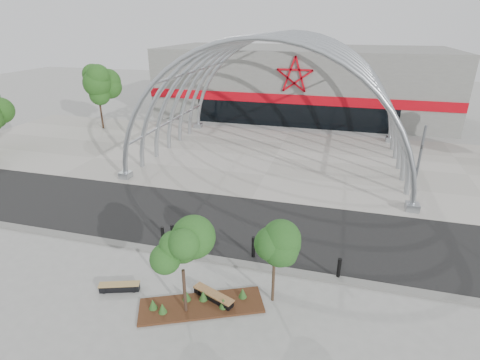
% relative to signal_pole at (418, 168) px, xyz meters
% --- Properties ---
extents(ground, '(140.00, 140.00, 0.00)m').
position_rel_signal_pole_xyz_m(ground, '(-9.88, -8.08, -2.84)').
color(ground, gray).
rests_on(ground, ground).
extents(road, '(140.00, 7.00, 0.02)m').
position_rel_signal_pole_xyz_m(road, '(-9.88, -4.58, -2.83)').
color(road, black).
rests_on(road, ground).
extents(forecourt, '(60.00, 17.00, 0.04)m').
position_rel_signal_pole_xyz_m(forecourt, '(-9.88, 7.42, -2.82)').
color(forecourt, '#A39F94').
rests_on(forecourt, ground).
extents(kerb, '(60.00, 0.50, 0.12)m').
position_rel_signal_pole_xyz_m(kerb, '(-9.88, -8.33, -2.78)').
color(kerb, slate).
rests_on(kerb, ground).
extents(arena_building, '(34.00, 15.24, 8.00)m').
position_rel_signal_pole_xyz_m(arena_building, '(-9.88, 25.37, 1.15)').
color(arena_building, slate).
rests_on(arena_building, ground).
extents(vault_canopy, '(20.80, 15.80, 20.36)m').
position_rel_signal_pole_xyz_m(vault_canopy, '(-9.88, 7.42, -2.82)').
color(vault_canopy, '#9EA3A9').
rests_on(vault_canopy, ground).
extents(planting_bed, '(5.26, 3.51, 0.54)m').
position_rel_signal_pole_xyz_m(planting_bed, '(-9.57, -11.53, -2.71)').
color(planting_bed, '#3B1C10').
rests_on(planting_bed, ground).
extents(signal_pole, '(0.19, 0.77, 5.42)m').
position_rel_signal_pole_xyz_m(signal_pole, '(0.00, 0.00, 0.00)').
color(signal_pole, slate).
rests_on(signal_pole, ground).
extents(street_tree_0, '(1.77, 1.77, 4.04)m').
position_rel_signal_pole_xyz_m(street_tree_0, '(-9.98, -12.00, 0.07)').
color(street_tree_0, black).
rests_on(street_tree_0, ground).
extents(street_tree_1, '(1.55, 1.55, 3.67)m').
position_rel_signal_pole_xyz_m(street_tree_1, '(-6.74, -10.36, -0.20)').
color(street_tree_1, '#33261B').
rests_on(street_tree_1, ground).
extents(bench_0, '(1.77, 0.92, 0.37)m').
position_rel_signal_pole_xyz_m(bench_0, '(-13.30, -11.53, -2.66)').
color(bench_0, black).
rests_on(bench_0, ground).
extents(bench_1, '(1.98, 1.13, 0.41)m').
position_rel_signal_pole_xyz_m(bench_1, '(-9.12, -11.08, -2.64)').
color(bench_1, black).
rests_on(bench_1, ground).
extents(bollard_0, '(0.18, 0.18, 1.11)m').
position_rel_signal_pole_xyz_m(bollard_0, '(-12.65, -7.41, -2.28)').
color(bollard_0, black).
rests_on(bollard_0, ground).
extents(bollard_1, '(0.17, 0.17, 1.04)m').
position_rel_signal_pole_xyz_m(bollard_1, '(-13.11, -7.63, -2.32)').
color(bollard_1, black).
rests_on(bollard_1, ground).
extents(bollard_2, '(0.15, 0.15, 0.93)m').
position_rel_signal_pole_xyz_m(bollard_2, '(-10.52, -7.50, -2.37)').
color(bollard_2, black).
rests_on(bollard_2, ground).
extents(bollard_3, '(0.18, 0.18, 1.14)m').
position_rel_signal_pole_xyz_m(bollard_3, '(-8.25, -7.50, -2.27)').
color(bollard_3, black).
rests_on(bollard_3, ground).
extents(bollard_4, '(0.17, 0.17, 1.07)m').
position_rel_signal_pole_xyz_m(bollard_4, '(-4.11, -8.15, -2.30)').
color(bollard_4, black).
rests_on(bollard_4, ground).
extents(bg_tree_0, '(3.00, 3.00, 6.45)m').
position_rel_signal_pole_xyz_m(bg_tree_0, '(-29.88, 11.92, 1.80)').
color(bg_tree_0, black).
rests_on(bg_tree_0, ground).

